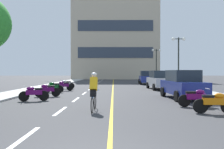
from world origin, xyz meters
TOP-DOWN VIEW (x-y plane):
  - ground_plane at (0.00, 21.00)m, footprint 140.00×140.00m
  - curb_left at (-7.20, 24.00)m, footprint 2.40×72.00m
  - curb_right at (7.20, 24.00)m, footprint 2.40×72.00m
  - lane_dash_0 at (-2.00, 2.00)m, footprint 0.14×2.20m
  - lane_dash_1 at (-2.00, 6.00)m, footprint 0.14×2.20m
  - lane_dash_2 at (-2.00, 10.00)m, footprint 0.14×2.20m
  - lane_dash_3 at (-2.00, 14.00)m, footprint 0.14×2.20m
  - lane_dash_4 at (-2.00, 18.00)m, footprint 0.14×2.20m
  - lane_dash_5 at (-2.00, 22.00)m, footprint 0.14×2.20m
  - lane_dash_6 at (-2.00, 26.00)m, footprint 0.14×2.20m
  - lane_dash_7 at (-2.00, 30.00)m, footprint 0.14×2.20m
  - lane_dash_8 at (-2.00, 34.00)m, footprint 0.14×2.20m
  - lane_dash_9 at (-2.00, 38.00)m, footprint 0.14×2.20m
  - lane_dash_10 at (-2.00, 42.00)m, footprint 0.14×2.20m
  - lane_dash_11 at (-2.00, 46.00)m, footprint 0.14×2.20m
  - centre_line_yellow at (0.25, 24.00)m, footprint 0.12×66.00m
  - office_building at (0.69, 49.81)m, footprint 19.45×9.74m
  - street_lamp_mid at (7.14, 19.81)m, footprint 1.46×0.36m
  - street_lamp_far at (7.06, 31.69)m, footprint 1.46×0.36m
  - parked_car_near at (4.71, 10.46)m, footprint 2.15×4.31m
  - parked_car_mid at (4.78, 18.01)m, footprint 2.11×4.29m
  - parked_car_far at (4.76, 26.74)m, footprint 2.07×4.27m
  - motorcycle_1 at (4.47, 5.39)m, footprint 1.70×0.60m
  - motorcycle_2 at (4.34, 7.11)m, footprint 1.70×0.60m
  - motorcycle_3 at (-4.32, 9.22)m, footprint 1.64×0.78m
  - motorcycle_4 at (-4.18, 11.41)m, footprint 1.68×0.67m
  - motorcycle_5 at (-4.60, 14.58)m, footprint 1.69×0.63m
  - motorcycle_6 at (-4.14, 16.14)m, footprint 1.68×0.65m
  - motorcycle_7 at (-4.43, 18.48)m, footprint 1.70×0.60m
  - cyclist_rider at (-0.54, 6.04)m, footprint 0.42×1.77m

SIDE VIEW (x-z plane):
  - ground_plane at x=0.00m, z-range 0.00..0.00m
  - lane_dash_0 at x=-2.00m, z-range 0.00..0.01m
  - lane_dash_1 at x=-2.00m, z-range 0.00..0.01m
  - lane_dash_2 at x=-2.00m, z-range 0.00..0.01m
  - lane_dash_3 at x=-2.00m, z-range 0.00..0.01m
  - lane_dash_4 at x=-2.00m, z-range 0.00..0.01m
  - lane_dash_5 at x=-2.00m, z-range 0.00..0.01m
  - lane_dash_6 at x=-2.00m, z-range 0.00..0.01m
  - lane_dash_7 at x=-2.00m, z-range 0.00..0.01m
  - lane_dash_8 at x=-2.00m, z-range 0.00..0.01m
  - lane_dash_9 at x=-2.00m, z-range 0.00..0.01m
  - lane_dash_10 at x=-2.00m, z-range 0.00..0.01m
  - lane_dash_11 at x=-2.00m, z-range 0.00..0.01m
  - centre_line_yellow at x=0.25m, z-range 0.00..0.01m
  - curb_left at x=-7.20m, z-range 0.00..0.12m
  - curb_right at x=7.20m, z-range 0.00..0.12m
  - motorcycle_1 at x=4.47m, z-range 0.01..0.93m
  - motorcycle_2 at x=4.34m, z-range 0.01..0.93m
  - motorcycle_3 at x=-4.32m, z-range 0.01..0.93m
  - motorcycle_4 at x=-4.18m, z-range 0.01..0.93m
  - motorcycle_5 at x=-4.60m, z-range 0.01..0.93m
  - motorcycle_6 at x=-4.14m, z-range 0.01..0.93m
  - motorcycle_7 at x=-4.43m, z-range 0.01..0.93m
  - cyclist_rider at x=-0.54m, z-range 0.03..1.74m
  - parked_car_near at x=4.71m, z-range 0.01..1.83m
  - parked_car_mid at x=4.78m, z-range 0.01..1.83m
  - parked_car_far at x=4.76m, z-range 0.01..1.83m
  - street_lamp_far at x=7.06m, z-range 1.31..6.48m
  - street_lamp_mid at x=7.14m, z-range 1.32..6.53m
  - office_building at x=0.69m, z-range 0.00..19.49m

